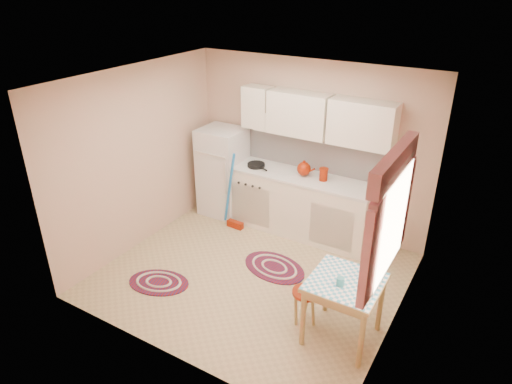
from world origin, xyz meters
TOP-DOWN VIEW (x-y plane):
  - room_shell at (0.16, 0.24)m, footprint 3.64×3.60m
  - fridge at (-1.30, 1.25)m, footprint 0.65×0.60m
  - broom at (-0.86, 0.90)m, footprint 0.29×0.14m
  - base_cabinets at (-0.03, 1.30)m, footprint 2.25×0.60m
  - countertop at (-0.03, 1.30)m, footprint 2.27×0.62m
  - frying_pan at (-0.69, 1.25)m, footprint 0.34×0.34m
  - red_kettle at (0.06, 1.30)m, footprint 0.24×0.22m
  - red_canister at (0.36, 1.30)m, footprint 0.12×0.12m
  - table at (1.38, -0.46)m, footprint 0.72×0.72m
  - stool at (0.95, -0.45)m, footprint 0.37×0.37m
  - coffee_pot at (1.59, -0.34)m, footprint 0.17×0.16m
  - mug at (1.36, -0.56)m, footprint 0.08×0.08m
  - rug_center at (0.17, 0.27)m, footprint 1.01×0.78m
  - rug_left at (-0.93, -0.76)m, footprint 0.89×0.71m

SIDE VIEW (x-z plane):
  - rug_center at x=0.17m, z-range 0.00..0.02m
  - rug_left at x=-0.93m, z-range 0.00..0.02m
  - stool at x=0.95m, z-range 0.00..0.42m
  - table at x=1.38m, z-range 0.00..0.72m
  - base_cabinets at x=-0.03m, z-range 0.00..0.88m
  - broom at x=-0.86m, z-range 0.00..1.20m
  - fridge at x=-1.30m, z-range 0.00..1.40m
  - mug at x=1.36m, z-range 0.72..0.82m
  - coffee_pot at x=1.59m, z-range 0.72..1.00m
  - countertop at x=-0.03m, z-range 0.88..0.92m
  - frying_pan at x=-0.69m, z-range 0.92..0.97m
  - red_canister at x=0.36m, z-range 0.92..1.08m
  - red_kettle at x=0.06m, z-range 0.92..1.14m
  - room_shell at x=0.16m, z-range 0.34..2.86m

